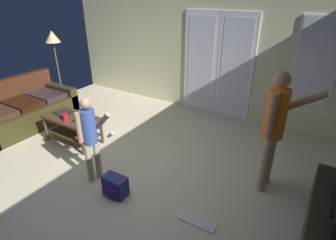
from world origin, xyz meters
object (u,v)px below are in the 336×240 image
object	(u,v)px
backpack	(115,186)
person_adult	(275,123)
tv_stand	(329,223)
laptop_closed	(65,113)
person_child	(90,133)
cup_near_edge	(65,117)
loose_keyboard	(197,222)
floor_lamp	(53,42)
coffee_table	(72,124)
leather_couch	(22,111)
tv_remote_black	(78,121)

from	to	relation	value
backpack	person_adult	bearing A→B (deg)	36.26
tv_stand	laptop_closed	world-z (taller)	laptop_closed
person_child	backpack	xyz separation A→B (m)	(0.45, -0.10, -0.60)
cup_near_edge	loose_keyboard	bearing A→B (deg)	-8.53
loose_keyboard	person_child	bearing A→B (deg)	-179.02
person_child	floor_lamp	size ratio (longest dim) A/B	0.75
laptop_closed	loose_keyboard	bearing A→B (deg)	-2.68
person_adult	floor_lamp	xyz separation A→B (m)	(-4.81, 0.60, 0.43)
person_child	coffee_table	bearing A→B (deg)	152.61
person_adult	cup_near_edge	distance (m)	3.19
person_adult	person_child	size ratio (longest dim) A/B	1.32
leather_couch	tv_stand	bearing A→B (deg)	0.80
cup_near_edge	person_adult	bearing A→B (deg)	12.04
coffee_table	tv_remote_black	distance (m)	0.28
backpack	tv_remote_black	bearing A→B (deg)	155.47
floor_lamp	loose_keyboard	distance (m)	4.83
tv_stand	floor_lamp	world-z (taller)	floor_lamp
leather_couch	laptop_closed	size ratio (longest dim) A/B	5.49
coffee_table	tv_remote_black	size ratio (longest dim) A/B	5.73
backpack	cup_near_edge	bearing A→B (deg)	160.83
laptop_closed	person_adult	bearing A→B (deg)	16.83
person_adult	floor_lamp	distance (m)	4.87
cup_near_edge	coffee_table	bearing A→B (deg)	105.09
tv_stand	loose_keyboard	size ratio (longest dim) A/B	3.43
floor_lamp	cup_near_edge	xyz separation A→B (m)	(1.72, -1.26, -0.86)
coffee_table	floor_lamp	world-z (taller)	floor_lamp
person_child	loose_keyboard	xyz separation A→B (m)	(1.57, 0.03, -0.72)
floor_lamp	tv_remote_black	distance (m)	2.43
floor_lamp	laptop_closed	bearing A→B (deg)	-36.26
coffee_table	person_child	xyz separation A→B (m)	(1.07, -0.56, 0.38)
coffee_table	loose_keyboard	xyz separation A→B (m)	(2.65, -0.53, -0.33)
person_child	laptop_closed	size ratio (longest dim) A/B	3.60
person_adult	floor_lamp	size ratio (longest dim) A/B	0.98
leather_couch	cup_near_edge	xyz separation A→B (m)	(1.37, -0.06, 0.24)
person_adult	loose_keyboard	world-z (taller)	person_adult
backpack	cup_near_edge	xyz separation A→B (m)	(-1.49, 0.52, 0.40)
person_child	loose_keyboard	distance (m)	1.73
floor_lamp	backpack	world-z (taller)	floor_lamp
person_adult	leather_couch	bearing A→B (deg)	-172.31
tv_stand	laptop_closed	xyz separation A→B (m)	(-4.11, 0.05, 0.26)
floor_lamp	backpack	size ratio (longest dim) A/B	5.11
cup_near_edge	floor_lamp	bearing A→B (deg)	143.76
person_child	cup_near_edge	xyz separation A→B (m)	(-1.04, 0.42, -0.19)
coffee_table	cup_near_edge	distance (m)	0.24
floor_lamp	laptop_closed	xyz separation A→B (m)	(1.48, -1.08, -0.91)
floor_lamp	coffee_table	bearing A→B (deg)	-33.70
person_adult	person_child	bearing A→B (deg)	-152.35
cup_near_edge	laptop_closed	bearing A→B (deg)	143.85
laptop_closed	tv_remote_black	size ratio (longest dim) A/B	1.98
person_child	tv_stand	bearing A→B (deg)	10.95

